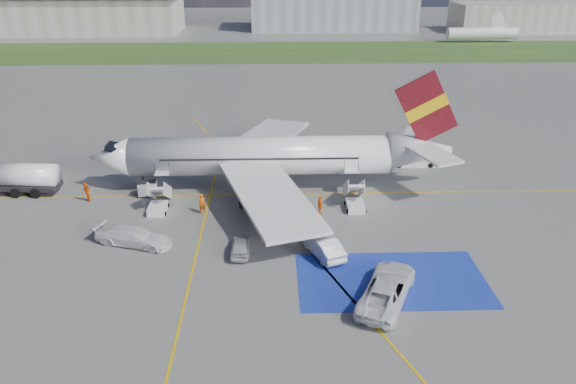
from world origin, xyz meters
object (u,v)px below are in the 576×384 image
object	(u,v)px
van_white_a	(387,285)
car_silver_b	(323,246)
airliner	(275,156)
fuel_tanker	(13,181)
van_white_b	(133,234)
gpu_cart	(148,189)
car_silver_a	(241,246)
belt_loader	(414,162)

from	to	relation	value
van_white_a	car_silver_b	bearing A→B (deg)	-33.73
airliner	car_silver_b	distance (m)	14.85
fuel_tanker	van_white_b	distance (m)	18.08
gpu_cart	van_white_a	world-z (taller)	van_white_a
car_silver_a	belt_loader	bearing A→B (deg)	-132.80
airliner	car_silver_a	bearing A→B (deg)	-102.08
gpu_cart	van_white_a	size ratio (longest dim) A/B	0.33
airliner	gpu_cart	xyz separation A→B (m)	(-12.66, -1.93, -2.70)
airliner	gpu_cart	world-z (taller)	airliner
car_silver_b	van_white_b	world-z (taller)	van_white_b
airliner	van_white_b	xyz separation A→B (m)	(-11.88, -11.94, -2.41)
airliner	car_silver_a	world-z (taller)	airliner
airliner	car_silver_a	size ratio (longest dim) A/B	9.37
fuel_tanker	van_white_b	world-z (taller)	fuel_tanker
car_silver_a	van_white_b	xyz separation A→B (m)	(-8.96, 1.69, 0.32)
belt_loader	car_silver_a	distance (m)	26.81
van_white_a	van_white_b	xyz separation A→B (m)	(-19.50, 8.52, -0.16)
fuel_tanker	van_white_a	size ratio (longest dim) A/B	1.52
fuel_tanker	van_white_a	bearing A→B (deg)	-26.05
airliner	belt_loader	distance (m)	17.00
van_white_b	fuel_tanker	bearing A→B (deg)	70.34
belt_loader	car_silver_b	size ratio (longest dim) A/B	1.03
gpu_cart	car_silver_a	world-z (taller)	gpu_cart
airliner	van_white_a	size ratio (longest dim) A/B	6.00
belt_loader	car_silver_a	bearing A→B (deg)	-133.63
car_silver_a	van_white_b	bearing A→B (deg)	-9.32
car_silver_a	car_silver_b	distance (m)	6.63
van_white_b	belt_loader	bearing A→B (deg)	-39.50
fuel_tanker	car_silver_a	bearing A→B (deg)	-24.71
airliner	car_silver_b	world-z (taller)	airliner
airliner	car_silver_a	xyz separation A→B (m)	(-2.92, -13.63, -2.72)
van_white_a	gpu_cart	bearing A→B (deg)	-18.06
airliner	car_silver_b	bearing A→B (deg)	-75.38
gpu_cart	car_silver_b	world-z (taller)	car_silver_b
fuel_tanker	car_silver_a	size ratio (longest dim) A/B	2.38
fuel_tanker	belt_loader	distance (m)	42.44
belt_loader	van_white_b	world-z (taller)	van_white_b
airliner	fuel_tanker	xyz separation A→B (m)	(-26.17, -0.87, -2.07)
belt_loader	car_silver_b	distance (m)	23.15
fuel_tanker	van_white_a	distance (m)	39.06
airliner	gpu_cart	bearing A→B (deg)	-171.31
van_white_a	van_white_b	world-z (taller)	van_white_a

